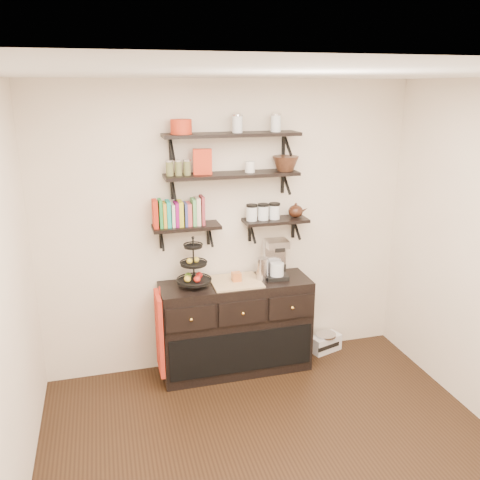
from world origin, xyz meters
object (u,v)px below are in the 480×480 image
Objects in this scene: sideboard at (236,326)px; coffee_maker at (276,259)px; fruit_stand at (194,270)px; radio at (325,342)px.

coffee_maker reaches higher than sideboard.
coffee_maker is (0.78, 0.02, 0.02)m from fruit_stand.
radio is at bearing 9.39° from coffee_maker.
sideboard reaches higher than radio.
sideboard is 3.99× the size of radio.
sideboard is at bearing -0.44° from fruit_stand.
fruit_stand is 0.78m from coffee_maker.
fruit_stand is at bearing -175.58° from coffee_maker.
sideboard is at bearing -173.52° from coffee_maker.
radio is (0.59, 0.07, -0.99)m from coffee_maker.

